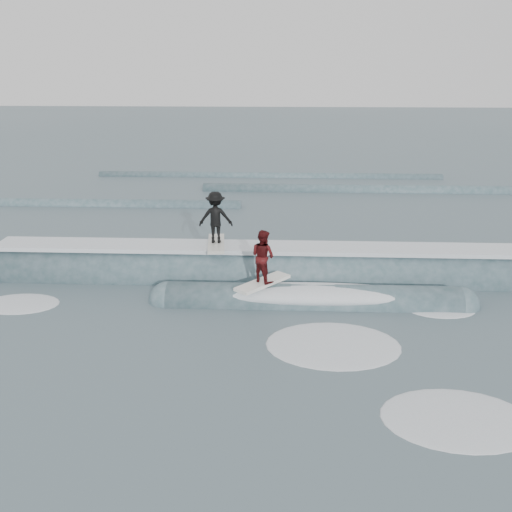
{
  "coord_description": "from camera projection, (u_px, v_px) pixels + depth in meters",
  "views": [
    {
      "loc": [
        0.81,
        -14.25,
        7.12
      ],
      "look_at": [
        0.0,
        3.21,
        1.1
      ],
      "focal_mm": 40.0,
      "sensor_mm": 36.0,
      "label": 1
    }
  ],
  "objects": [
    {
      "name": "far_swells",
      "position": [
        251.0,
        192.0,
        32.52
      ],
      "size": [
        41.54,
        8.65,
        0.8
      ],
      "color": "#345057",
      "rests_on": "ground"
    },
    {
      "name": "surfer_black",
      "position": [
        216.0,
        219.0,
        19.18
      ],
      "size": [
        1.16,
        2.05,
        1.85
      ],
      "color": "silver",
      "rests_on": "ground"
    },
    {
      "name": "breaking_wave",
      "position": [
        266.0,
        280.0,
        19.38
      ],
      "size": [
        22.67,
        3.85,
        2.13
      ],
      "color": "#345057",
      "rests_on": "ground"
    },
    {
      "name": "ground",
      "position": [
        251.0,
        331.0,
        15.81
      ],
      "size": [
        160.0,
        160.0,
        0.0
      ],
      "primitive_type": "plane",
      "color": "#41555F",
      "rests_on": "ground"
    },
    {
      "name": "surfer_red",
      "position": [
        263.0,
        259.0,
        17.24
      ],
      "size": [
        1.72,
        1.88,
        1.73
      ],
      "color": "white",
      "rests_on": "ground"
    },
    {
      "name": "whitewater",
      "position": [
        308.0,
        349.0,
        14.8
      ],
      "size": [
        14.96,
        7.37,
        0.1
      ],
      "color": "white",
      "rests_on": "ground"
    }
  ]
}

